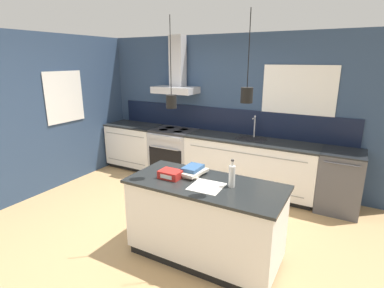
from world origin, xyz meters
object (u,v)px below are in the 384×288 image
book_stack (193,171)px  red_supply_box (170,174)px  oven_range (174,153)px  dishwasher (340,181)px  bottle_on_island (232,176)px

book_stack → red_supply_box: size_ratio=1.45×
red_supply_box → book_stack: bearing=47.1°
oven_range → red_supply_box: (1.24, -2.03, 0.50)m
oven_range → book_stack: size_ratio=2.60×
oven_range → dishwasher: size_ratio=1.00×
oven_range → bottle_on_island: size_ratio=3.10×
book_stack → red_supply_box: (-0.18, -0.19, -0.01)m
oven_range → dishwasher: same height
red_supply_box → oven_range: bearing=121.5°
bottle_on_island → red_supply_box: bearing=-171.3°
bottle_on_island → book_stack: size_ratio=0.84×
dishwasher → bottle_on_island: (-0.96, -1.93, 0.58)m
book_stack → bottle_on_island: bearing=-10.2°
oven_range → bottle_on_island: (1.93, -1.92, 0.58)m
bottle_on_island → red_supply_box: 0.70m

